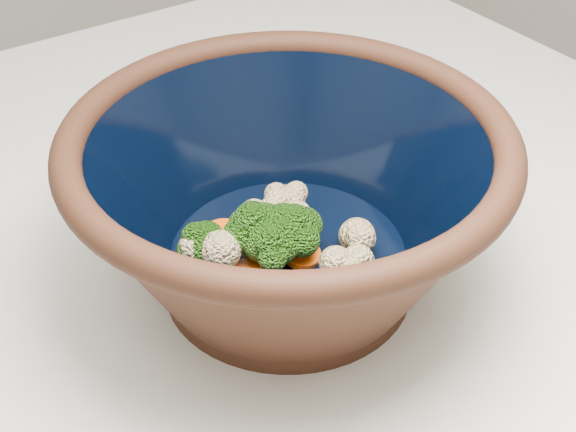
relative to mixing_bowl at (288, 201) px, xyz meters
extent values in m
cylinder|color=black|center=(0.00, 0.00, -0.08)|extent=(0.20, 0.20, 0.01)
torus|color=black|center=(0.00, 0.00, 0.05)|extent=(0.34, 0.34, 0.02)
cylinder|color=black|center=(0.00, 0.00, -0.05)|extent=(0.19, 0.19, 0.00)
cylinder|color=#608442|center=(-0.03, 0.01, -0.04)|extent=(0.01, 0.01, 0.02)
ellipsoid|color=#2D6212|center=(-0.03, 0.01, -0.01)|extent=(0.05, 0.05, 0.04)
cylinder|color=#608442|center=(-0.01, 0.00, -0.04)|extent=(0.01, 0.01, 0.02)
ellipsoid|color=#2D6212|center=(-0.01, 0.00, -0.02)|extent=(0.04, 0.04, 0.04)
cylinder|color=#608442|center=(-0.03, -0.02, -0.04)|extent=(0.01, 0.01, 0.02)
ellipsoid|color=#2D6212|center=(-0.03, -0.02, -0.02)|extent=(0.04, 0.04, 0.03)
cylinder|color=#608442|center=(-0.07, 0.02, -0.04)|extent=(0.01, 0.01, 0.02)
ellipsoid|color=#2D6212|center=(-0.07, 0.02, -0.02)|extent=(0.04, 0.04, 0.03)
cylinder|color=#608442|center=(0.00, -0.01, -0.04)|extent=(0.01, 0.01, 0.02)
ellipsoid|color=#2D6212|center=(0.00, -0.01, -0.02)|extent=(0.04, 0.04, 0.04)
cylinder|color=#608442|center=(0.00, -0.01, -0.04)|extent=(0.01, 0.01, 0.02)
ellipsoid|color=#2D6212|center=(0.00, -0.01, -0.02)|extent=(0.04, 0.04, 0.03)
sphere|color=beige|center=(0.00, 0.00, -0.04)|extent=(0.03, 0.03, 0.03)
sphere|color=beige|center=(0.01, 0.00, -0.03)|extent=(0.03, 0.03, 0.03)
sphere|color=beige|center=(0.01, -0.06, -0.03)|extent=(0.03, 0.03, 0.03)
sphere|color=beige|center=(-0.06, 0.02, -0.03)|extent=(0.03, 0.03, 0.03)
sphere|color=beige|center=(0.01, 0.03, -0.04)|extent=(0.03, 0.03, 0.03)
sphere|color=beige|center=(0.00, 0.03, -0.04)|extent=(0.03, 0.03, 0.03)
sphere|color=beige|center=(0.05, -0.03, -0.03)|extent=(0.03, 0.03, 0.03)
sphere|color=beige|center=(0.02, 0.04, -0.03)|extent=(0.03, 0.03, 0.03)
cylinder|color=#F6540A|center=(-0.02, -0.07, -0.04)|extent=(0.03, 0.03, 0.01)
cylinder|color=#F6540A|center=(-0.03, 0.05, -0.04)|extent=(0.03, 0.03, 0.01)
cylinder|color=#F6540A|center=(0.00, -0.01, -0.04)|extent=(0.03, 0.03, 0.01)
cylinder|color=#F6540A|center=(0.00, 0.04, -0.04)|extent=(0.03, 0.03, 0.01)
cylinder|color=#F6540A|center=(-0.04, -0.01, -0.04)|extent=(0.03, 0.03, 0.01)
camera|label=1|loc=(-0.28, -0.40, 0.37)|focal=50.00mm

